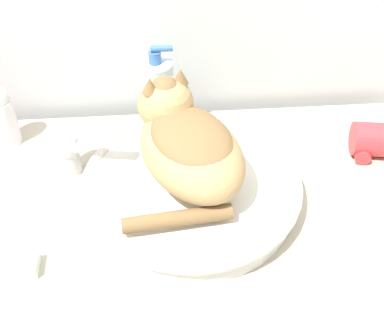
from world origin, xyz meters
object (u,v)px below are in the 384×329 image
Objects in this scene: hair_dryer at (384,141)px; soap_bar at (14,266)px; cat at (186,142)px; faucet at (73,148)px; deodorant_stick at (3,116)px; soap_pump_bottle at (157,99)px.

hair_dryer is 0.75m from soap_bar.
cat reaches higher than soap_bar.
cat is at bearing 2.36° from faucet.
soap_bar is (-0.71, -0.24, -0.02)m from hair_dryer.
cat is 3.67× the size of soap_bar.
deodorant_stick is at bearing 38.39° from cat.
soap_pump_bottle is 0.43m from soap_bar.
soap_pump_bottle is 0.47m from hair_dryer.
soap_bar is (-0.09, -0.23, -0.05)m from faucet.
faucet is 0.25m from soap_bar.
deodorant_stick is 0.79m from hair_dryer.
soap_pump_bottle is at bearing -10.25° from cat.
deodorant_stick is (-0.37, 0.19, -0.06)m from cat.
cat is at bearing -26.79° from deodorant_stick.
cat is 0.42m from deodorant_stick.
hair_dryer is at bearing -11.90° from soap_pump_bottle.
faucet is 1.78× the size of soap_bar.
soap_pump_bottle is at bearing 0.00° from deodorant_stick.
soap_pump_bottle is 2.75× the size of soap_bar.
soap_pump_bottle reaches higher than hair_dryer.
deodorant_stick is 1.76× the size of soap_bar.
cat is 2.06× the size of faucet.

